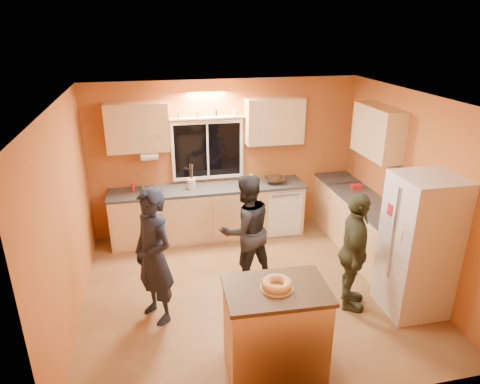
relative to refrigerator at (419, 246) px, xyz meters
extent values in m
plane|color=brown|center=(-1.89, 0.80, -0.90)|extent=(4.50, 4.50, 0.00)
cube|color=#B2562D|center=(-1.89, 2.80, 0.40)|extent=(4.50, 0.04, 2.60)
cube|color=#B2562D|center=(-1.89, -1.20, 0.40)|extent=(4.50, 0.04, 2.60)
cube|color=#B2562D|center=(-4.14, 0.80, 0.40)|extent=(0.04, 4.00, 2.60)
cube|color=#B2562D|center=(0.36, 0.80, 0.40)|extent=(0.04, 4.00, 2.60)
cube|color=white|center=(-1.89, 0.80, 1.70)|extent=(4.50, 4.00, 0.02)
cube|color=black|center=(-2.19, 2.79, 0.55)|extent=(1.10, 0.02, 0.90)
cube|color=white|center=(-2.19, 2.77, 0.55)|extent=(1.20, 0.04, 1.00)
cube|color=#E4A977|center=(-3.29, 2.64, 1.02)|extent=(0.95, 0.33, 0.75)
cube|color=#E4A977|center=(-1.09, 2.64, 1.02)|extent=(0.95, 0.33, 0.75)
cube|color=#E4A977|center=(0.19, 1.60, 1.02)|extent=(0.33, 1.00, 0.75)
cylinder|color=silver|center=(-3.14, 2.52, 0.58)|extent=(0.27, 0.12, 0.12)
cube|color=#E4A977|center=(-2.24, 2.50, -0.47)|extent=(3.20, 0.60, 0.86)
cube|color=#282B2D|center=(-2.24, 2.50, -0.02)|extent=(3.24, 0.62, 0.04)
cube|color=#E4A977|center=(0.06, 2.50, -0.47)|extent=(0.60, 0.60, 0.86)
cube|color=#282B2D|center=(0.06, 2.50, -0.02)|extent=(0.62, 0.62, 0.04)
cube|color=#E4A977|center=(0.06, 1.30, -0.47)|extent=(0.60, 1.80, 0.86)
cube|color=#282B2D|center=(0.06, 1.30, -0.02)|extent=(0.62, 1.84, 0.04)
cube|color=silver|center=(0.00, 0.00, 0.00)|extent=(0.72, 0.70, 1.80)
cube|color=#E4A977|center=(-2.00, -0.63, -0.42)|extent=(1.02, 0.70, 0.97)
cube|color=black|center=(-2.00, -0.63, 0.08)|extent=(1.06, 0.75, 0.04)
torus|color=tan|center=(-2.00, -0.63, 0.15)|extent=(0.31, 0.31, 0.09)
imported|color=black|center=(-3.17, 0.49, -0.04)|extent=(0.69, 0.75, 1.71)
imported|color=black|center=(-1.92, 1.06, -0.10)|extent=(0.91, 0.79, 1.59)
imported|color=#2F3421|center=(-0.75, 0.20, -0.12)|extent=(0.72, 0.99, 1.57)
imported|color=black|center=(-1.10, 2.49, 0.04)|extent=(0.40, 0.40, 0.09)
cylinder|color=beige|center=(-2.51, 2.50, 0.09)|extent=(0.14, 0.14, 0.17)
imported|color=gray|center=(0.07, 0.50, 0.16)|extent=(0.33, 0.30, 0.31)
cube|color=red|center=(0.13, 1.93, 0.04)|extent=(0.17, 0.14, 0.07)
camera|label=1|loc=(-3.10, -4.03, 2.55)|focal=32.00mm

